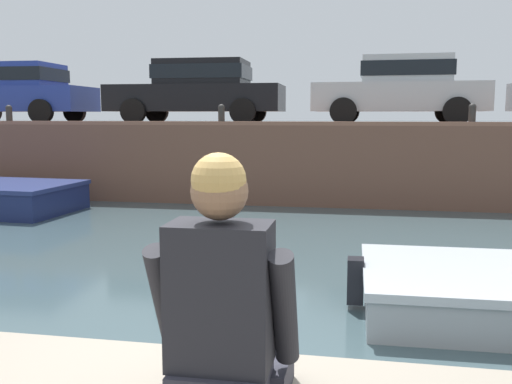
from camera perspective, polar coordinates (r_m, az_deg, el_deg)
The scene contains 10 objects.
ground_plane at distance 7.41m, azimuth 4.70°, elevation -7.30°, with size 400.00×400.00×0.00m, color #3D5156.
far_quay_wall at distance 14.82m, azimuth 7.76°, elevation 3.52°, with size 60.00×6.00×1.70m, color brown.
far_wall_coping at distance 11.91m, azimuth 7.15°, elevation 6.81°, with size 60.00×0.24×0.08m, color brown.
car_leftmost_blue at distance 16.48m, azimuth -22.96°, elevation 9.31°, with size 4.14×2.05×1.54m.
car_left_inner_black at distance 14.37m, azimuth -5.74°, elevation 10.20°, with size 4.31×1.95×1.54m.
car_centre_silver at distance 13.82m, azimuth 14.32°, elevation 10.09°, with size 3.94×2.00×1.54m.
mooring_bollard_west at distance 14.46m, azimuth -23.46°, elevation 7.18°, with size 0.15×0.15×0.45m.
mooring_bollard_mid at distance 12.38m, azimuth -3.48°, elevation 7.81°, with size 0.15×0.15×0.45m.
mooring_bollard_east at distance 12.21m, azimuth 20.81°, elevation 7.33°, with size 0.15×0.15×0.45m.
person_seated_right at distance 2.11m, azimuth -3.25°, elevation -12.23°, with size 0.53×0.52×0.96m.
Camera 1 is at (0.71, -2.48, 1.92)m, focal length 40.00 mm.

